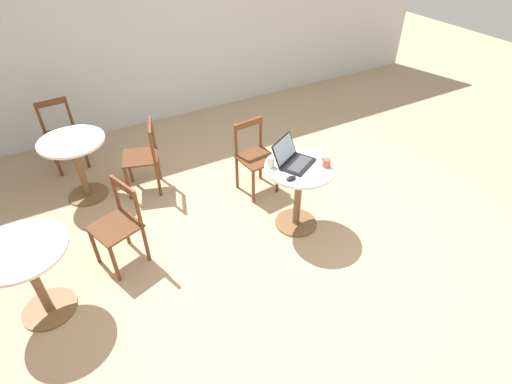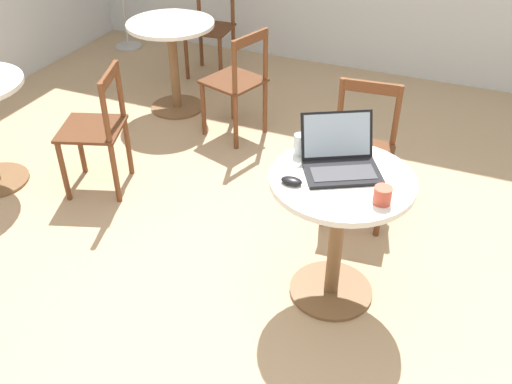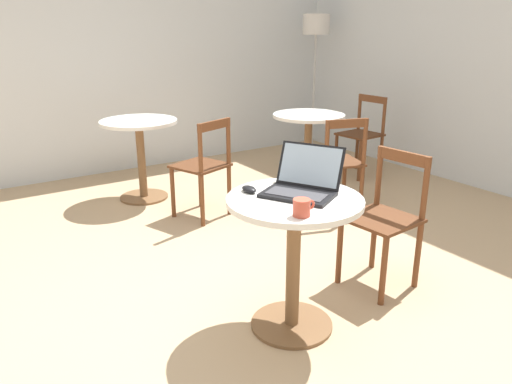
% 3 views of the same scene
% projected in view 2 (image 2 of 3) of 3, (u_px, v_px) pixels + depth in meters
% --- Properties ---
extents(ground_plane, '(16.00, 16.00, 0.00)m').
position_uv_depth(ground_plane, '(271.00, 301.00, 3.02)').
color(ground_plane, tan).
extents(cafe_table_near, '(0.69, 0.69, 0.74)m').
position_uv_depth(cafe_table_near, '(339.00, 212.00, 2.77)').
color(cafe_table_near, brown).
rests_on(cafe_table_near, ground_plane).
extents(cafe_table_mid, '(0.69, 0.69, 0.74)m').
position_uv_depth(cafe_table_mid, '(172.00, 47.00, 4.55)').
color(cafe_table_mid, brown).
rests_on(cafe_table_mid, ground_plane).
extents(chair_near_right, '(0.42, 0.42, 0.84)m').
position_uv_depth(chair_near_right, '(361.00, 153.00, 3.42)').
color(chair_near_right, brown).
rests_on(chair_near_right, ground_plane).
extents(chair_mid_right, '(0.41, 0.41, 0.84)m').
position_uv_depth(chair_mid_right, '(211.00, 28.00, 5.22)').
color(chair_mid_right, brown).
rests_on(chair_mid_right, ground_plane).
extents(chair_mid_front, '(0.49, 0.49, 0.84)m').
position_uv_depth(chair_mid_front, '(238.00, 84.00, 4.23)').
color(chair_mid_front, brown).
rests_on(chair_mid_front, ground_plane).
extents(chair_far_front, '(0.49, 0.49, 0.84)m').
position_uv_depth(chair_far_front, '(98.00, 130.00, 3.65)').
color(chair_far_front, brown).
rests_on(chair_far_front, ground_plane).
extents(laptop, '(0.45, 0.46, 0.23)m').
position_uv_depth(laptop, '(340.00, 160.00, 2.69)').
color(laptop, black).
rests_on(laptop, cafe_table_near).
extents(mouse, '(0.06, 0.10, 0.03)m').
position_uv_depth(mouse, '(292.00, 181.00, 2.60)').
color(mouse, black).
rests_on(mouse, cafe_table_near).
extents(mug, '(0.11, 0.08, 0.08)m').
position_uv_depth(mug, '(383.00, 195.00, 2.46)').
color(mug, '#C64C38').
rests_on(mug, cafe_table_near).
extents(drinking_glass, '(0.06, 0.06, 0.10)m').
position_uv_depth(drinking_glass, '(300.00, 144.00, 2.80)').
color(drinking_glass, silver).
rests_on(drinking_glass, cafe_table_near).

